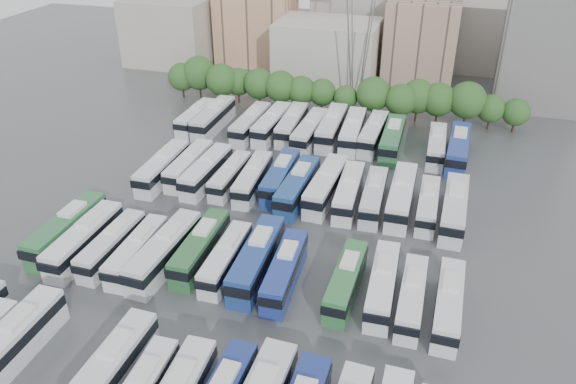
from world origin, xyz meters
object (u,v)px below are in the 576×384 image
(bus_r2_s1, at_px, (162,167))
(bus_r2_s11, at_px, (401,196))
(bus_r1_s1, at_px, (84,239))
(bus_r3_s7, at_px, (332,127))
(bus_r0_s5, at_px, (109,372))
(bus_r2_s2, at_px, (189,165))
(bus_r2_s7, at_px, (298,186))
(bus_r1_s7, at_px, (257,258))
(bus_r2_s5, at_px, (253,178))
(bus_r2_s13, at_px, (454,208))
(bus_r1_s11, at_px, (382,284))
(bus_r1_s3, at_px, (137,251))
(bus_r2_s4, at_px, (230,176))
(bus_r3_s1, at_px, (213,118))
(bus_r2_s10, at_px, (374,196))
(bus_r3_s4, at_px, (272,124))
(bus_r3_s12, at_px, (436,146))
(bus_r3_s8, at_px, (353,131))
(bus_r3_s9, at_px, (373,133))
(bus_r2_s8, at_px, (326,185))
(bus_r3_s10, at_px, (392,139))
(bus_r1_s8, at_px, (285,270))
(bus_r1_s13, at_px, (449,304))
(bus_r3_s6, at_px, (310,131))
(bus_r1_s12, at_px, (412,297))
(bus_r2_s9, at_px, (349,192))
(bus_r2_s6, at_px, (280,177))
(apartment_tower, at_px, (548,33))
(bus_r0_s2, at_px, (9,345))
(bus_r1_s0, at_px, (67,229))
(bus_r3_s3, at_px, (251,123))
(bus_r2_s12, at_px, (428,205))
(bus_r1_s2, at_px, (112,245))
(bus_r3_s0, at_px, (196,117))
(bus_r3_s5, at_px, (292,124))
(bus_r1_s10, at_px, (346,280))
(bus_r1_s4, at_px, (165,251))
(bus_r1_s5, at_px, (200,247))

(bus_r2_s1, relative_size, bus_r2_s11, 0.95)
(bus_r1_s1, height_order, bus_r3_s7, bus_r3_s7)
(bus_r2_s11, bearing_deg, bus_r0_s5, -119.44)
(bus_r2_s2, bearing_deg, bus_r2_s7, -5.89)
(bus_r1_s7, bearing_deg, bus_r2_s5, 109.38)
(bus_r2_s7, bearing_deg, bus_r2_s13, 1.98)
(bus_r0_s5, xyz_separation_m, bus_r1_s11, (20.05, 18.00, -0.13))
(bus_r0_s5, xyz_separation_m, bus_r1_s3, (-6.60, 16.10, -0.20))
(bus_r2_s4, height_order, bus_r3_s1, bus_r3_s1)
(bus_r1_s7, xyz_separation_m, bus_r2_s10, (9.81, 17.03, -0.21))
(bus_r2_s11, relative_size, bus_r3_s4, 1.03)
(bus_r3_s1, bearing_deg, bus_r3_s12, -0.26)
(bus_r3_s8, distance_m, bus_r3_s9, 3.28)
(bus_r1_s1, distance_m, bus_r1_s11, 33.30)
(bus_r2_s8, relative_size, bus_r3_s10, 1.00)
(bus_r1_s8, distance_m, bus_r1_s13, 16.58)
(bus_r2_s10, xyz_separation_m, bus_r3_s6, (-12.91, 17.21, 0.20))
(bus_r1_s11, relative_size, bus_r3_s6, 0.90)
(bus_r2_s2, bearing_deg, bus_r1_s12, -30.32)
(bus_r1_s1, bearing_deg, bus_r2_s9, 36.05)
(bus_r2_s6, bearing_deg, bus_r3_s8, 67.97)
(apartment_tower, relative_size, bus_r0_s2, 2.04)
(bus_r1_s0, relative_size, bus_r3_s12, 1.07)
(bus_r0_s5, xyz_separation_m, bus_r1_s0, (-16.33, 17.29, 0.05))
(bus_r1_s12, bearing_deg, bus_r3_s6, 118.55)
(bus_r3_s10, bearing_deg, bus_r2_s5, -133.26)
(bus_r2_s9, bearing_deg, bus_r1_s0, -151.15)
(bus_r2_s5, height_order, bus_r3_s1, bus_r3_s1)
(bus_r3_s3, bearing_deg, bus_r1_s0, -103.87)
(bus_r2_s2, height_order, bus_r3_s3, bus_r3_s3)
(bus_r3_s3, bearing_deg, apartment_tower, 33.71)
(bus_r1_s11, xyz_separation_m, bus_r1_s12, (3.02, -0.98, -0.11))
(bus_r2_s7, distance_m, bus_r3_s12, 24.68)
(bus_r2_s10, bearing_deg, bus_r3_s1, 146.71)
(bus_r2_s6, xyz_separation_m, bus_r2_s12, (19.74, -1.44, -0.17))
(bus_r3_s8, bearing_deg, bus_r2_s6, -113.05)
(bus_r1_s2, relative_size, bus_r3_s7, 0.83)
(bus_r3_s0, distance_m, bus_r3_s5, 16.53)
(bus_r2_s9, relative_size, bus_r3_s12, 1.03)
(bus_r1_s2, height_order, bus_r1_s10, bus_r1_s10)
(bus_r2_s11, relative_size, bus_r2_s12, 1.19)
(bus_r0_s2, bearing_deg, bus_r3_s8, 69.79)
(bus_r2_s11, height_order, bus_r3_s4, bus_r2_s11)
(bus_r0_s5, bearing_deg, bus_r2_s7, 80.37)
(apartment_tower, distance_m, bus_r3_s6, 47.06)
(bus_r2_s9, relative_size, bus_r3_s6, 0.94)
(bus_r1_s4, xyz_separation_m, bus_r2_s10, (19.90, 18.59, -0.18))
(bus_r1_s13, relative_size, bus_r3_s4, 0.89)
(bus_r3_s12, bearing_deg, bus_r1_s5, -125.51)
(bus_r1_s10, distance_m, bus_r2_s10, 17.59)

